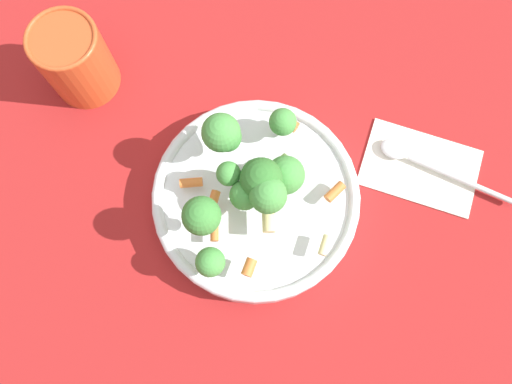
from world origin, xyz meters
TOP-DOWN VIEW (x-y plane):
  - ground_plane at (0.00, 0.00)m, footprint 3.00×3.00m
  - bowl at (0.00, 0.00)m, footprint 0.25×0.25m
  - pasta_salad at (0.01, 0.01)m, footprint 0.19×0.19m
  - cup at (0.24, 0.15)m, footprint 0.09×0.09m
  - napkin at (-0.03, -0.21)m, footprint 0.17×0.17m
  - spoon at (-0.03, -0.22)m, footprint 0.14×0.13m

SIDE VIEW (x-z plane):
  - ground_plane at x=0.00m, z-range 0.00..0.00m
  - napkin at x=-0.03m, z-range 0.00..0.01m
  - spoon at x=-0.03m, z-range 0.01..0.02m
  - bowl at x=0.00m, z-range 0.00..0.04m
  - cup at x=0.24m, z-range 0.00..0.11m
  - pasta_salad at x=0.01m, z-range 0.05..0.13m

